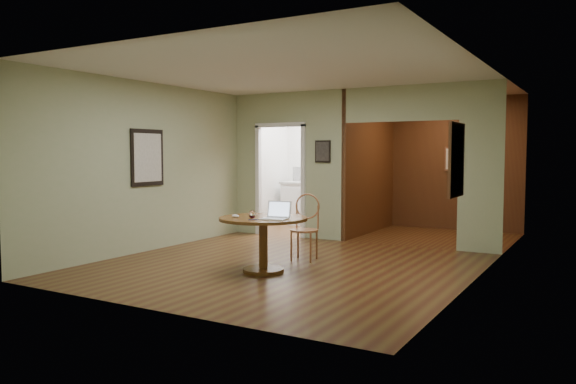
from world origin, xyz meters
The scene contains 11 objects.
floor centered at (0.00, 0.00, 0.00)m, with size 5.00×5.00×0.00m, color #452113.
room_shell centered at (-0.47, 3.10, 1.29)m, with size 5.20×7.50×5.00m.
dining_table centered at (-0.03, -0.42, 0.54)m, with size 1.17×1.17×0.73m.
chair centered at (0.04, 0.63, 0.54)m, with size 0.48×0.48×0.97m.
open_laptop centered at (0.23, -0.52, 0.79)m, with size 0.35×0.31×0.23m.
closed_laptop centered at (0.00, -0.09, 0.74)m, with size 0.31×0.20×0.02m, color silver.
mouse centered at (-0.31, -0.66, 0.75)m, with size 0.10×0.06×0.04m, color white.
wine_glass centered at (-0.09, -0.60, 0.78)m, with size 0.09×0.09×0.10m, color white, non-canonical shape.
pen centered at (0.03, -0.74, 0.73)m, with size 0.01×0.01×0.14m, color navy.
kitchen_cabinet centered at (-1.35, 4.20, 0.47)m, with size 2.06×0.60×0.94m.
grocery_bag centered at (-0.56, 4.20, 1.09)m, with size 0.30×0.25×0.30m, color #C5AA90.
Camera 1 is at (3.92, -6.61, 1.58)m, focal length 35.00 mm.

